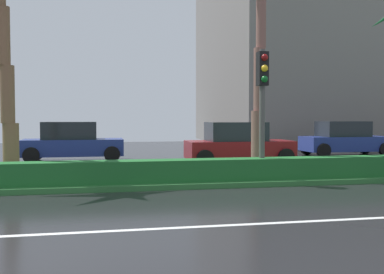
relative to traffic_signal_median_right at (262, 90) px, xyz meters
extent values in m
cube|color=black|center=(-6.51, 2.38, -2.74)|extent=(90.00, 42.00, 0.10)
cube|color=#2D6B33|center=(-6.51, 1.38, -2.62)|extent=(85.50, 4.00, 0.15)
cube|color=#1E6028|center=(-6.51, -0.02, -2.24)|extent=(76.50, 0.70, 0.60)
cylinder|color=brown|center=(-7.00, 1.18, -1.74)|extent=(0.44, 0.44, 1.60)
cylinder|color=brown|center=(-7.06, 1.14, -0.14)|extent=(0.39, 0.39, 1.60)
cylinder|color=brown|center=(-7.12, 1.11, 1.46)|extent=(0.33, 0.33, 1.60)
cylinder|color=brown|center=(0.34, 1.32, -1.56)|extent=(0.41, 0.41, 1.97)
cylinder|color=brown|center=(0.39, 1.34, 0.42)|extent=(0.36, 0.36, 1.97)
cylinder|color=brown|center=(0.44, 1.36, 2.39)|extent=(0.31, 0.31, 1.97)
cylinder|color=#4C4C47|center=(0.00, 0.02, -0.70)|extent=(0.16, 0.16, 3.69)
cube|color=black|center=(0.00, 0.02, 0.60)|extent=(0.28, 0.32, 0.96)
sphere|color=maroon|center=(0.00, -0.15, 0.90)|extent=(0.20, 0.20, 0.20)
sphere|color=yellow|center=(0.00, -0.15, 0.60)|extent=(0.20, 0.20, 0.20)
sphere|color=#0F591E|center=(0.00, -0.15, 0.30)|extent=(0.20, 0.20, 0.20)
cube|color=navy|center=(-5.69, 8.27, -2.09)|extent=(4.30, 1.76, 0.72)
cube|color=#1E2328|center=(-5.84, 8.27, -1.35)|extent=(2.30, 1.58, 0.76)
cylinder|color=black|center=(-4.04, 9.17, -2.35)|extent=(0.68, 0.22, 0.68)
cylinder|color=black|center=(-4.04, 7.37, -2.35)|extent=(0.68, 0.22, 0.68)
cylinder|color=black|center=(-7.34, 9.17, -2.35)|extent=(0.68, 0.22, 0.68)
cylinder|color=black|center=(-7.34, 7.37, -2.35)|extent=(0.68, 0.22, 0.68)
cube|color=maroon|center=(1.04, 5.46, -2.09)|extent=(4.30, 1.76, 0.72)
cube|color=#1E2328|center=(0.89, 5.46, -1.35)|extent=(2.30, 1.58, 0.76)
cylinder|color=black|center=(2.69, 6.36, -2.35)|extent=(0.68, 0.22, 0.68)
cylinder|color=black|center=(2.69, 4.56, -2.35)|extent=(0.68, 0.22, 0.68)
cylinder|color=black|center=(-0.61, 6.36, -2.35)|extent=(0.68, 0.22, 0.68)
cylinder|color=black|center=(-0.61, 4.56, -2.35)|extent=(0.68, 0.22, 0.68)
cube|color=navy|center=(7.53, 8.44, -2.09)|extent=(4.30, 1.76, 0.72)
cube|color=#1E2328|center=(7.38, 8.44, -1.35)|extent=(2.30, 1.58, 0.76)
cylinder|color=black|center=(9.18, 9.34, -2.35)|extent=(0.68, 0.22, 0.68)
cylinder|color=black|center=(5.88, 9.34, -2.35)|extent=(0.68, 0.22, 0.68)
cylinder|color=black|center=(5.88, 7.54, -2.35)|extent=(0.68, 0.22, 0.68)
cube|color=slate|center=(12.34, 20.62, 5.09)|extent=(16.62, 14.95, 15.57)
camera|label=1|loc=(-4.55, -12.30, -0.78)|focal=42.51mm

